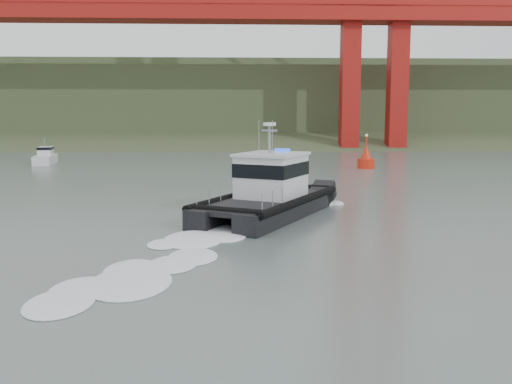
{
  "coord_description": "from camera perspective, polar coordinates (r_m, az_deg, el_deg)",
  "views": [
    {
      "loc": [
        -1.85,
        -20.39,
        6.25
      ],
      "look_at": [
        -0.63,
        7.22,
        2.4
      ],
      "focal_mm": 40.0,
      "sensor_mm": 36.0,
      "label": 1
    }
  ],
  "objects": [
    {
      "name": "ground",
      "position": [
        21.41,
        2.56,
        -9.05
      ],
      "size": [
        400.0,
        400.0,
        0.0
      ],
      "primitive_type": "plane",
      "color": "#52615B",
      "rests_on": "ground"
    },
    {
      "name": "headlands",
      "position": [
        145.91,
        -1.83,
        8.24
      ],
      "size": [
        500.0,
        105.36,
        27.12
      ],
      "color": "#344527",
      "rests_on": "ground"
    },
    {
      "name": "patrol_boat",
      "position": [
        34.75,
        1.31,
        0.02
      ],
      "size": [
        9.65,
        12.72,
        5.87
      ],
      "rotation": [
        0.0,
        0.0,
        -0.5
      ],
      "color": "black",
      "rests_on": "ground"
    },
    {
      "name": "motorboat",
      "position": [
        74.89,
        -20.32,
        3.28
      ],
      "size": [
        2.75,
        6.23,
        3.31
      ],
      "rotation": [
        0.0,
        0.0,
        0.13
      ],
      "color": "silver",
      "rests_on": "ground"
    },
    {
      "name": "nav_buoy",
      "position": [
        65.82,
        10.94,
        3.28
      ],
      "size": [
        1.97,
        1.97,
        4.1
      ],
      "color": "red",
      "rests_on": "ground"
    }
  ]
}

